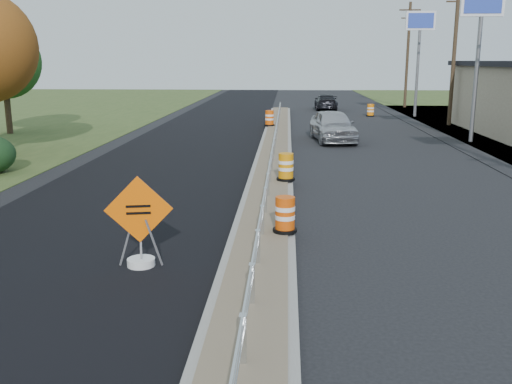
# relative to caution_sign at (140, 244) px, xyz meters

# --- Properties ---
(ground) EXTENTS (140.00, 140.00, 0.00)m
(ground) POSITION_rel_caution_sign_xyz_m (2.53, 3.75, -0.50)
(ground) COLOR black
(ground) RESTS_ON ground
(milled_overlay) EXTENTS (7.20, 120.00, 0.01)m
(milled_overlay) POSITION_rel_caution_sign_xyz_m (-1.87, 13.75, -0.50)
(milled_overlay) COLOR black
(milled_overlay) RESTS_ON ground
(median) EXTENTS (1.60, 55.00, 0.23)m
(median) POSITION_rel_caution_sign_xyz_m (2.53, 11.75, -0.39)
(median) COLOR gray
(median) RESTS_ON ground
(guardrail) EXTENTS (0.10, 46.15, 0.72)m
(guardrail) POSITION_rel_caution_sign_xyz_m (2.53, 12.75, 0.22)
(guardrail) COLOR silver
(guardrail) RESTS_ON median
(pylon_sign_mid) EXTENTS (2.20, 0.30, 7.90)m
(pylon_sign_mid) POSITION_rel_caution_sign_xyz_m (13.03, 19.75, 5.97)
(pylon_sign_mid) COLOR slate
(pylon_sign_mid) RESTS_ON ground
(pylon_sign_north) EXTENTS (2.20, 0.30, 7.90)m
(pylon_sign_north) POSITION_rel_caution_sign_xyz_m (13.03, 33.75, 5.97)
(pylon_sign_north) COLOR slate
(pylon_sign_north) RESTS_ON ground
(utility_pole_nmid) EXTENTS (1.90, 0.26, 9.40)m
(utility_pole_nmid) POSITION_rel_caution_sign_xyz_m (14.03, 27.75, 4.43)
(utility_pole_nmid) COLOR #473523
(utility_pole_nmid) RESTS_ON ground
(utility_pole_north) EXTENTS (1.90, 0.26, 9.40)m
(utility_pole_north) POSITION_rel_caution_sign_xyz_m (14.03, 42.75, 4.43)
(utility_pole_north) COLOR #473523
(utility_pole_north) RESTS_ON ground
(tree_near_back) EXTENTS (4.29, 4.29, 6.37)m
(tree_near_back) POSITION_rel_caution_sign_xyz_m (-13.47, 21.75, 3.71)
(tree_near_back) COLOR #473523
(tree_near_back) RESTS_ON ground
(caution_sign) EXTENTS (1.42, 0.60, 1.98)m
(caution_sign) POSITION_rel_caution_sign_xyz_m (0.00, 0.00, 0.00)
(caution_sign) COLOR white
(caution_sign) RESTS_ON ground
(barrel_median_near) EXTENTS (0.60, 0.60, 0.87)m
(barrel_median_near) POSITION_rel_caution_sign_xyz_m (3.08, 1.95, 0.15)
(barrel_median_near) COLOR black
(barrel_median_near) RESTS_ON median
(barrel_median_mid) EXTENTS (0.65, 0.65, 0.95)m
(barrel_median_mid) POSITION_rel_caution_sign_xyz_m (3.08, 8.08, 0.18)
(barrel_median_mid) COLOR black
(barrel_median_mid) RESTS_ON median
(barrel_median_far) EXTENTS (0.66, 0.66, 0.97)m
(barrel_median_far) POSITION_rel_caution_sign_xyz_m (1.98, 24.92, 0.19)
(barrel_median_far) COLOR black
(barrel_median_far) RESTS_ON median
(barrel_shoulder_far) EXTENTS (0.65, 0.65, 0.96)m
(barrel_shoulder_far) POSITION_rel_caution_sign_xyz_m (9.63, 33.91, -0.04)
(barrel_shoulder_far) COLOR black
(barrel_shoulder_far) RESTS_ON ground
(car_silver) EXTENTS (2.61, 5.22, 1.71)m
(car_silver) POSITION_rel_caution_sign_xyz_m (5.58, 19.63, 0.35)
(car_silver) COLOR #B7B7BC
(car_silver) RESTS_ON ground
(car_dark_far) EXTENTS (1.97, 4.73, 1.37)m
(car_dark_far) POSITION_rel_caution_sign_xyz_m (6.53, 40.00, 0.18)
(car_dark_far) COLOR black
(car_dark_far) RESTS_ON ground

